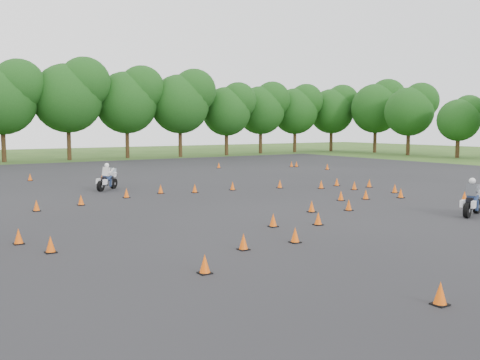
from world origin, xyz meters
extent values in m
plane|color=#2D5119|center=(0.00, 0.00, 0.00)|extent=(140.00, 140.00, 0.00)
plane|color=black|center=(0.00, 6.00, 0.01)|extent=(62.00, 62.00, 0.00)
cone|color=#EA5509|center=(-5.20, 20.78, 0.23)|extent=(0.26, 0.26, 0.45)
cone|color=#EA5509|center=(-3.00, 9.62, 0.23)|extent=(0.26, 0.26, 0.45)
cone|color=#EA5509|center=(-4.26, -2.72, 0.23)|extent=(0.26, 0.26, 0.45)
cone|color=#EA5509|center=(5.15, 3.15, 0.23)|extent=(0.26, 0.26, 0.45)
cone|color=#EA5509|center=(-0.88, 10.25, 0.23)|extent=(0.26, 0.26, 0.45)
cone|color=#EA5509|center=(16.76, 16.86, 0.23)|extent=(0.26, 0.26, 0.45)
cone|color=#EA5509|center=(8.80, 5.91, 0.23)|extent=(0.26, 0.26, 0.45)
cone|color=#EA5509|center=(-8.97, -0.08, 0.23)|extent=(0.26, 0.26, 0.45)
cone|color=#EA5509|center=(-5.61, 8.38, 0.23)|extent=(0.26, 0.26, 0.45)
cone|color=#EA5509|center=(6.46, 2.82, 0.23)|extent=(0.26, 0.26, 0.45)
cone|color=#EA5509|center=(-9.50, 1.57, 0.23)|extent=(0.26, 0.26, 0.45)
cone|color=#EA5509|center=(1.76, 1.32, 0.23)|extent=(0.26, 0.26, 0.45)
cone|color=#EA5509|center=(9.57, 3.74, 0.23)|extent=(0.26, 0.26, 0.45)
cone|color=#EA5509|center=(5.80, 8.76, 0.23)|extent=(0.26, 0.26, 0.45)
cone|color=#EA5509|center=(10.19, 22.90, 0.23)|extent=(0.26, 0.26, 0.45)
cone|color=#EA5509|center=(16.52, 20.48, 0.23)|extent=(0.26, 0.26, 0.45)
cone|color=#EA5509|center=(-1.46, -0.38, 0.23)|extent=(0.26, 0.26, 0.45)
cone|color=#EA5509|center=(7.62, 7.31, 0.23)|extent=(0.26, 0.26, 0.45)
cone|color=#EA5509|center=(-6.39, -4.27, 0.23)|extent=(0.26, 0.26, 0.45)
cone|color=#EA5509|center=(0.77, 9.57, 0.23)|extent=(0.26, 0.26, 0.45)
cone|color=#EA5509|center=(8.26, 2.23, 0.23)|extent=(0.26, 0.26, 0.45)
cone|color=#EA5509|center=(0.08, -1.00, 0.23)|extent=(0.26, 0.26, 0.45)
cone|color=#EA5509|center=(10.35, 6.27, 0.23)|extent=(0.26, 0.26, 0.45)
cone|color=#EA5509|center=(8.50, -1.86, 0.23)|extent=(0.26, 0.26, 0.45)
cone|color=#EA5509|center=(9.85, -0.18, 0.23)|extent=(0.26, 0.26, 0.45)
cone|color=#EA5509|center=(-2.43, -2.80, 0.23)|extent=(0.26, 0.26, 0.45)
cone|color=#EA5509|center=(3.05, 9.43, 0.23)|extent=(0.26, 0.26, 0.45)
cone|color=#EA5509|center=(3.33, 0.79, 0.23)|extent=(0.26, 0.26, 0.45)
cone|color=#EA5509|center=(-7.64, 7.74, 0.23)|extent=(0.26, 0.26, 0.45)
cone|color=#EA5509|center=(-3.60, -8.79, 0.23)|extent=(0.26, 0.26, 0.45)
cone|color=#EA5509|center=(-1.14, 18.69, 0.23)|extent=(0.26, 0.26, 0.45)
cone|color=#EA5509|center=(-0.37, 20.44, 0.23)|extent=(0.26, 0.26, 0.45)
cone|color=#EA5509|center=(16.14, 20.68, 0.23)|extent=(0.26, 0.26, 0.45)
cone|color=#EA5509|center=(9.31, 7.85, 0.23)|extent=(0.26, 0.26, 0.45)
camera|label=1|loc=(-12.51, -15.23, 3.55)|focal=40.00mm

